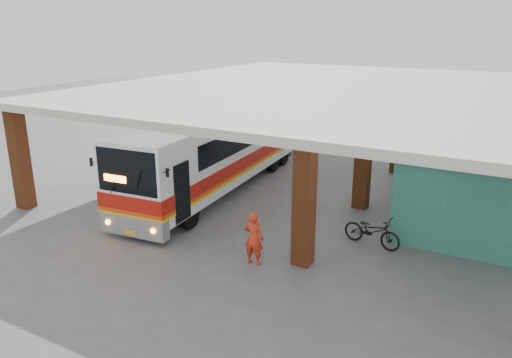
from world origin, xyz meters
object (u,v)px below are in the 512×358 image
object	(u,v)px
coach_bus	(217,150)
pedestrian	(254,238)
motorcycle	(372,231)
red_chair	(420,170)

from	to	relation	value
coach_bus	pedestrian	xyz separation A→B (m)	(5.24, -5.79, -1.01)
motorcycle	pedestrian	size ratio (longest dim) A/B	1.17
coach_bus	motorcycle	xyz separation A→B (m)	(8.18, -2.52, -1.36)
coach_bus	pedestrian	size ratio (longest dim) A/B	7.38
coach_bus	motorcycle	size ratio (longest dim) A/B	6.33
coach_bus	pedestrian	distance (m)	7.87
coach_bus	red_chair	distance (m)	10.46
pedestrian	red_chair	xyz separation A→B (m)	(2.66, 12.46, -0.53)
red_chair	coach_bus	bearing A→B (deg)	-156.49
motorcycle	red_chair	distance (m)	9.20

